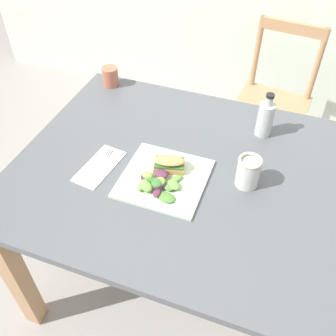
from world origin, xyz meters
TOP-DOWN VIEW (x-y plane):
  - ground_plane at (0.00, 0.00)m, footprint 7.83×7.83m
  - dining_table at (0.13, 0.11)m, footprint 1.18×0.99m
  - chair_wooden_far at (0.37, 1.09)m, footprint 0.44×0.44m
  - plate_lunch at (0.11, 0.03)m, footprint 0.29×0.29m
  - sandwich_half_front at (0.11, 0.08)m, footprint 0.12×0.09m
  - salad_mixed_greens at (0.10, -0.01)m, footprint 0.17×0.15m
  - napkin_folded at (-0.14, 0.01)m, footprint 0.13×0.23m
  - fork_on_napkin at (-0.14, 0.03)m, footprint 0.03×0.19m
  - bottle_cold_brew at (0.39, 0.41)m, footprint 0.06×0.06m
  - mason_jar_iced_tea at (0.38, 0.11)m, footprint 0.08×0.08m
  - cup_extra_side at (-0.35, 0.53)m, footprint 0.07×0.07m

SIDE VIEW (x-z plane):
  - ground_plane at x=0.00m, z-range 0.00..0.00m
  - chair_wooden_far at x=0.37m, z-range 0.01..0.88m
  - dining_table at x=0.13m, z-range 0.25..0.99m
  - napkin_folded at x=-0.14m, z-range 0.74..0.74m
  - plate_lunch at x=0.11m, z-range 0.74..0.75m
  - fork_on_napkin at x=-0.14m, z-range 0.74..0.75m
  - salad_mixed_greens at x=0.10m, z-range 0.75..0.78m
  - sandwich_half_front at x=0.11m, z-range 0.75..0.81m
  - cup_extra_side at x=-0.35m, z-range 0.74..0.83m
  - mason_jar_iced_tea at x=0.38m, z-range 0.73..0.85m
  - bottle_cold_brew at x=0.39m, z-range 0.71..0.90m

